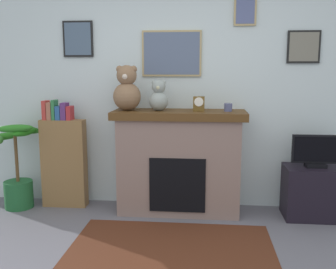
{
  "coord_description": "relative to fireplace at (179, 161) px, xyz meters",
  "views": [
    {
      "loc": [
        0.3,
        -2.35,
        1.52
      ],
      "look_at": [
        -0.09,
        1.7,
        0.84
      ],
      "focal_mm": 41.54,
      "sensor_mm": 36.0,
      "label": 1
    }
  ],
  "objects": [
    {
      "name": "back_wall",
      "position": [
        -0.02,
        0.3,
        0.75
      ],
      "size": [
        5.2,
        0.15,
        2.6
      ],
      "color": "silver",
      "rests_on": "ground_plane"
    },
    {
      "name": "fireplace",
      "position": [
        0.0,
        0.0,
        0.0
      ],
      "size": [
        1.39,
        0.54,
        1.1
      ],
      "color": "gray",
      "rests_on": "ground_plane"
    },
    {
      "name": "bookshelf",
      "position": [
        -1.29,
        0.04,
        -0.02
      ],
      "size": [
        0.49,
        0.16,
        1.2
      ],
      "color": "olive",
      "rests_on": "ground_plane"
    },
    {
      "name": "potted_plant",
      "position": [
        -1.79,
        -0.07,
        -0.17
      ],
      "size": [
        0.56,
        0.57,
        0.96
      ],
      "color": "#1E592D",
      "rests_on": "ground_plane"
    },
    {
      "name": "tv_stand",
      "position": [
        1.4,
        -0.06,
        -0.29
      ],
      "size": [
        0.6,
        0.4,
        0.54
      ],
      "primitive_type": "cube",
      "color": "black",
      "rests_on": "ground_plane"
    },
    {
      "name": "television",
      "position": [
        1.4,
        -0.06,
        0.14
      ],
      "size": [
        0.49,
        0.14,
        0.33
      ],
      "color": "black",
      "rests_on": "tv_stand"
    },
    {
      "name": "area_rug",
      "position": [
        -0.0,
        -0.92,
        -0.55
      ],
      "size": [
        1.77,
        1.13,
        0.01
      ],
      "primitive_type": "cube",
      "color": "#502717",
      "rests_on": "ground_plane"
    },
    {
      "name": "candle_jar",
      "position": [
        0.51,
        -0.02,
        0.58
      ],
      "size": [
        0.08,
        0.08,
        0.08
      ],
      "primitive_type": "cylinder",
      "color": "#4C517A",
      "rests_on": "fireplace"
    },
    {
      "name": "mantel_clock",
      "position": [
        0.2,
        -0.02,
        0.62
      ],
      "size": [
        0.12,
        0.09,
        0.15
      ],
      "color": "brown",
      "rests_on": "fireplace"
    },
    {
      "name": "teddy_bear_tan",
      "position": [
        -0.55,
        -0.02,
        0.76
      ],
      "size": [
        0.29,
        0.29,
        0.47
      ],
      "color": "#846246",
      "rests_on": "fireplace"
    },
    {
      "name": "teddy_bear_cream",
      "position": [
        -0.21,
        -0.02,
        0.69
      ],
      "size": [
        0.2,
        0.2,
        0.32
      ],
      "color": "#929A96",
      "rests_on": "fireplace"
    }
  ]
}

